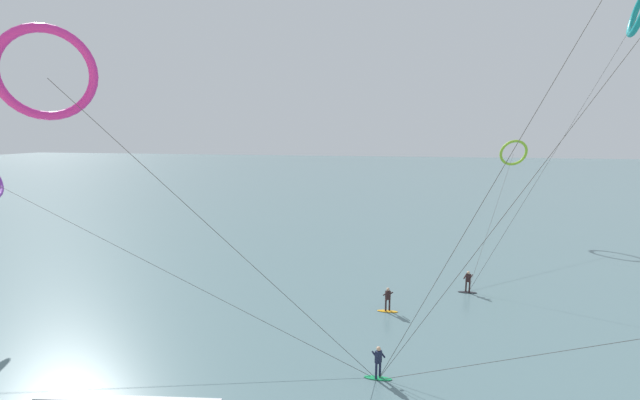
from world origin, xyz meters
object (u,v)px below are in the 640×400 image
at_px(surfer_amber, 388,301).
at_px(surfer_charcoal, 468,283).
at_px(surfer_emerald, 378,365).
at_px(kite_lime, 513,153).
at_px(kite_magenta, 47,74).
at_px(kite_teal, 639,12).

bearing_deg(surfer_amber, surfer_charcoal, 9.41).
distance_m(surfer_emerald, kite_lime, 37.96).
bearing_deg(surfer_emerald, surfer_amber, -143.18).
distance_m(surfer_amber, kite_magenta, 23.00).
bearing_deg(surfer_emerald, kite_magenta, -35.75).
xyz_separation_m(kite_magenta, kite_lime, (27.10, 38.42, -4.91)).
height_order(surfer_amber, kite_lime, kite_lime).
xyz_separation_m(surfer_charcoal, kite_magenta, (-19.59, -16.97, 13.75)).
height_order(surfer_emerald, kite_magenta, kite_magenta).
height_order(surfer_emerald, surfer_amber, same).
bearing_deg(kite_magenta, surfer_emerald, 144.11).
distance_m(surfer_charcoal, kite_teal, 24.27).
relative_size(surfer_emerald, kite_lime, 0.08).
bearing_deg(kite_teal, kite_magenta, -42.71).
bearing_deg(kite_magenta, kite_teal, 163.08).
height_order(kite_teal, kite_magenta, kite_teal).
relative_size(surfer_emerald, surfer_amber, 1.00).
distance_m(surfer_emerald, kite_magenta, 19.78).
xyz_separation_m(surfer_charcoal, kite_teal, (12.07, 5.62, 20.29)).
bearing_deg(surfer_charcoal, surfer_emerald, 99.92).
distance_m(surfer_emerald, surfer_amber, 8.22).
distance_m(surfer_charcoal, kite_magenta, 29.34).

